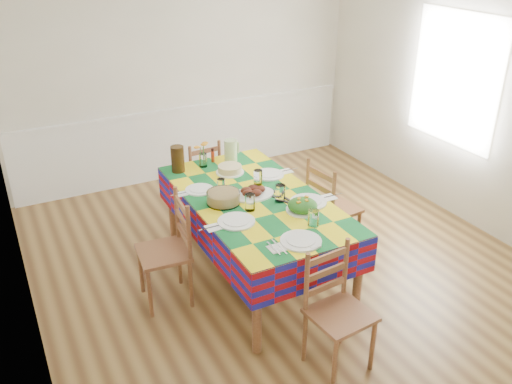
{
  "coord_description": "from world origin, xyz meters",
  "views": [
    {
      "loc": [
        -2.27,
        -3.79,
        2.97
      ],
      "look_at": [
        -0.3,
        0.01,
        0.86
      ],
      "focal_mm": 38.0,
      "sensor_mm": 36.0,
      "label": 1
    }
  ],
  "objects_px": {
    "green_pitcher": "(231,151)",
    "meat_platter": "(253,192)",
    "chair_left": "(168,251)",
    "dining_table": "(254,206)",
    "chair_near": "(337,311)",
    "tea_pitcher": "(178,159)",
    "chair_right": "(330,209)",
    "chair_far": "(201,179)"
  },
  "relations": [
    {
      "from": "green_pitcher",
      "to": "tea_pitcher",
      "type": "height_order",
      "value": "tea_pitcher"
    },
    {
      "from": "green_pitcher",
      "to": "chair_left",
      "type": "distance_m",
      "value": 1.38
    },
    {
      "from": "tea_pitcher",
      "to": "chair_left",
      "type": "relative_size",
      "value": 0.26
    },
    {
      "from": "meat_platter",
      "to": "chair_near",
      "type": "distance_m",
      "value": 1.39
    },
    {
      "from": "green_pitcher",
      "to": "meat_platter",
      "type": "bearing_deg",
      "value": -101.36
    },
    {
      "from": "chair_near",
      "to": "dining_table",
      "type": "bearing_deg",
      "value": 84.41
    },
    {
      "from": "tea_pitcher",
      "to": "chair_near",
      "type": "bearing_deg",
      "value": -79.53
    },
    {
      "from": "tea_pitcher",
      "to": "chair_right",
      "type": "xyz_separation_m",
      "value": [
        1.23,
        -0.86,
        -0.45
      ]
    },
    {
      "from": "meat_platter",
      "to": "green_pitcher",
      "type": "distance_m",
      "value": 0.83
    },
    {
      "from": "green_pitcher",
      "to": "chair_right",
      "type": "xyz_separation_m",
      "value": [
        0.66,
        -0.86,
        -0.43
      ]
    },
    {
      "from": "meat_platter",
      "to": "chair_near",
      "type": "bearing_deg",
      "value": -90.32
    },
    {
      "from": "chair_far",
      "to": "chair_right",
      "type": "xyz_separation_m",
      "value": [
        0.82,
        -1.31,
        0.04
      ]
    },
    {
      "from": "chair_near",
      "to": "chair_left",
      "type": "xyz_separation_m",
      "value": [
        -0.82,
        1.3,
        0.01
      ]
    },
    {
      "from": "dining_table",
      "to": "chair_right",
      "type": "distance_m",
      "value": 0.86
    },
    {
      "from": "dining_table",
      "to": "chair_near",
      "type": "xyz_separation_m",
      "value": [
        -0.0,
        -1.3,
        -0.25
      ]
    },
    {
      "from": "dining_table",
      "to": "chair_near",
      "type": "bearing_deg",
      "value": -90.18
    },
    {
      "from": "green_pitcher",
      "to": "chair_far",
      "type": "height_order",
      "value": "green_pitcher"
    },
    {
      "from": "dining_table",
      "to": "meat_platter",
      "type": "xyz_separation_m",
      "value": [
        0.0,
        0.04,
        0.12
      ]
    },
    {
      "from": "chair_near",
      "to": "chair_far",
      "type": "relative_size",
      "value": 1.05
    },
    {
      "from": "tea_pitcher",
      "to": "chair_left",
      "type": "height_order",
      "value": "tea_pitcher"
    },
    {
      "from": "green_pitcher",
      "to": "chair_left",
      "type": "xyz_separation_m",
      "value": [
        -0.99,
        -0.86,
        -0.43
      ]
    },
    {
      "from": "chair_right",
      "to": "chair_near",
      "type": "bearing_deg",
      "value": 140.81
    },
    {
      "from": "green_pitcher",
      "to": "chair_left",
      "type": "relative_size",
      "value": 0.23
    },
    {
      "from": "meat_platter",
      "to": "chair_left",
      "type": "height_order",
      "value": "chair_left"
    },
    {
      "from": "dining_table",
      "to": "chair_near",
      "type": "height_order",
      "value": "chair_near"
    },
    {
      "from": "chair_near",
      "to": "green_pitcher",
      "type": "bearing_deg",
      "value": 80.07
    },
    {
      "from": "chair_left",
      "to": "chair_right",
      "type": "height_order",
      "value": "chair_right"
    },
    {
      "from": "chair_near",
      "to": "chair_far",
      "type": "height_order",
      "value": "chair_near"
    },
    {
      "from": "chair_near",
      "to": "chair_far",
      "type": "distance_m",
      "value": 2.61
    },
    {
      "from": "chair_far",
      "to": "chair_right",
      "type": "distance_m",
      "value": 1.55
    },
    {
      "from": "green_pitcher",
      "to": "tea_pitcher",
      "type": "distance_m",
      "value": 0.57
    },
    {
      "from": "green_pitcher",
      "to": "chair_left",
      "type": "bearing_deg",
      "value": -139.24
    },
    {
      "from": "green_pitcher",
      "to": "tea_pitcher",
      "type": "relative_size",
      "value": 0.87
    },
    {
      "from": "green_pitcher",
      "to": "chair_near",
      "type": "bearing_deg",
      "value": -94.52
    },
    {
      "from": "dining_table",
      "to": "chair_left",
      "type": "relative_size",
      "value": 2.11
    },
    {
      "from": "dining_table",
      "to": "chair_far",
      "type": "height_order",
      "value": "chair_far"
    },
    {
      "from": "chair_near",
      "to": "chair_left",
      "type": "distance_m",
      "value": 1.54
    },
    {
      "from": "dining_table",
      "to": "meat_platter",
      "type": "relative_size",
      "value": 5.25
    },
    {
      "from": "chair_far",
      "to": "green_pitcher",
      "type": "bearing_deg",
      "value": 105.45
    },
    {
      "from": "meat_platter",
      "to": "chair_far",
      "type": "distance_m",
      "value": 1.32
    },
    {
      "from": "chair_far",
      "to": "dining_table",
      "type": "bearing_deg",
      "value": 85.6
    },
    {
      "from": "chair_near",
      "to": "meat_platter",
      "type": "bearing_deg",
      "value": 84.28
    }
  ]
}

